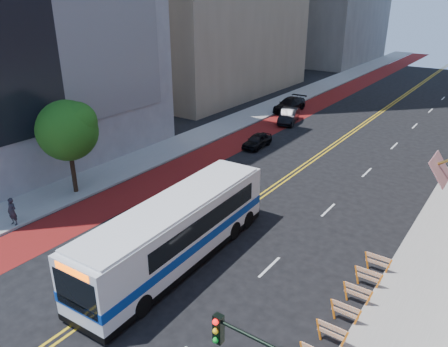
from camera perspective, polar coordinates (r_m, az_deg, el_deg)
name	(u,v)px	position (r m, az deg, el deg)	size (l,w,h in m)	color
ground	(123,293)	(22.62, -13.09, -14.97)	(160.00, 160.00, 0.00)	black
sidewalk_left	(245,118)	(50.72, 2.75, 7.29)	(4.00, 140.00, 0.15)	gray
bus_lane_paint	(275,124)	(48.85, 6.64, 6.47)	(3.60, 140.00, 0.01)	maroon
center_line_inner	(344,136)	(45.82, 15.37, 4.68)	(0.14, 140.00, 0.01)	gold
center_line_outer	(347,137)	(45.71, 15.79, 4.59)	(0.14, 140.00, 0.01)	gold
lane_dashes	(415,126)	(52.04, 23.64, 5.71)	(0.14, 98.20, 0.01)	silver
construction_barriers	(339,321)	(20.16, 14.75, -18.11)	(1.42, 10.91, 1.00)	orange
street_tree	(68,128)	(31.89, -19.70, 5.59)	(4.20, 4.20, 6.70)	black
transit_bus	(178,230)	(23.46, -6.03, -7.35)	(3.43, 13.33, 3.64)	white
car_a	(257,141)	(41.03, 4.35, 4.30)	(1.52, 3.77, 1.28)	black
car_b	(289,116)	(49.26, 8.47, 7.46)	(1.68, 4.81, 1.58)	black
car_c	(290,105)	(54.20, 8.57, 8.88)	(2.24, 5.52, 1.60)	black
pedestrian	(12,212)	(30.00, -25.93, -4.50)	(0.65, 0.43, 1.78)	black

